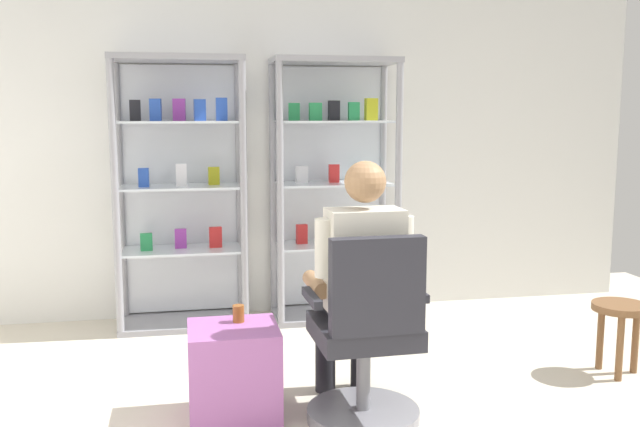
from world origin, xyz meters
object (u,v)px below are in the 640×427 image
Objects in this scene: storage_crate at (234,372)px; tea_glass at (238,314)px; office_chair at (367,347)px; seated_shopkeeper at (358,275)px; display_cabinet_right at (332,187)px; display_cabinet_left at (181,190)px; wooden_stool at (620,318)px.

storage_crate is 0.29m from tea_glass.
storage_crate is (-0.63, 0.22, -0.16)m from office_chair.
display_cabinet_right is at bearing 82.26° from seated_shopkeeper.
display_cabinet_left is 1.47× the size of seated_shopkeeper.
display_cabinet_left and display_cabinet_right have the same top height.
display_cabinet_left reaches higher than office_chair.
display_cabinet_right is (1.10, 0.00, 0.00)m from display_cabinet_left.
tea_glass reaches higher than wooden_stool.
office_chair is (-0.23, -1.89, -0.57)m from display_cabinet_right.
tea_glass is (0.28, -1.59, -0.46)m from display_cabinet_left.
seated_shopkeeper is 2.77× the size of storage_crate.
display_cabinet_right is at bearing 62.85° from storage_crate.
seated_shopkeeper is (-0.23, -1.72, -0.26)m from display_cabinet_right.
storage_crate is at bearing -176.01° from wooden_stool.
display_cabinet_left is 21.88× the size of tea_glass.
display_cabinet_right is 21.88× the size of tea_glass.
seated_shopkeeper is (0.87, -1.72, -0.26)m from display_cabinet_left.
seated_shopkeeper is at bearing -4.97° from storage_crate.
display_cabinet_right reaches higher than wooden_stool.
display_cabinet_left is 1.10m from display_cabinet_right.
display_cabinet_right is at bearing 62.67° from tea_glass.
seated_shopkeeper is at bearing -97.74° from display_cabinet_right.
display_cabinet_right reaches higher than tea_glass.
tea_glass is 2.21m from wooden_stool.
storage_crate is (0.25, -1.67, -0.74)m from display_cabinet_left.
display_cabinet_right is at bearing 83.07° from office_chair.
display_cabinet_left is at bearing 148.67° from wooden_stool.
display_cabinet_left is 4.08× the size of storage_crate.
display_cabinet_left reaches higher than storage_crate.
display_cabinet_right is 1.76m from seated_shopkeeper.
storage_crate is at bearing -117.15° from display_cabinet_right.
display_cabinet_left is 1.94m from seated_shopkeeper.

